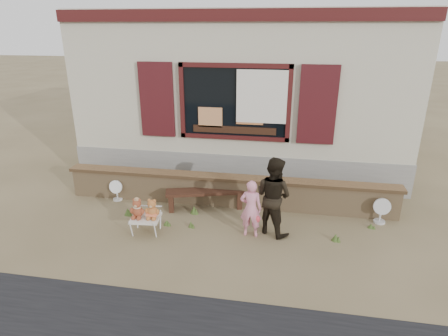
% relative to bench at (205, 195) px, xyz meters
% --- Properties ---
extents(ground, '(80.00, 80.00, 0.00)m').
position_rel_bench_xyz_m(ground, '(0.43, -0.74, -0.31)').
color(ground, brown).
rests_on(ground, ground).
extents(shopfront, '(8.04, 5.13, 4.00)m').
position_rel_bench_xyz_m(shopfront, '(0.43, 3.74, 1.69)').
color(shopfront, '#BBB497').
rests_on(shopfront, ground).
extents(brick_wall, '(7.10, 0.36, 0.67)m').
position_rel_bench_xyz_m(brick_wall, '(0.43, 0.26, 0.04)').
color(brick_wall, tan).
rests_on(brick_wall, ground).
extents(bench, '(1.67, 0.78, 0.42)m').
position_rel_bench_xyz_m(bench, '(0.00, 0.00, 0.00)').
color(bench, black).
rests_on(bench, ground).
extents(folding_chair, '(0.57, 0.51, 0.32)m').
position_rel_bench_xyz_m(folding_chair, '(-0.87, -1.16, -0.01)').
color(folding_chair, silver).
rests_on(folding_chair, ground).
extents(teddy_bear_left, '(0.30, 0.27, 0.38)m').
position_rel_bench_xyz_m(teddy_bear_left, '(-1.01, -1.18, 0.21)').
color(teddy_bear_left, brown).
rests_on(teddy_bear_left, folding_chair).
extents(teddy_bear_right, '(0.30, 0.27, 0.38)m').
position_rel_bench_xyz_m(teddy_bear_right, '(-0.73, -1.15, 0.21)').
color(teddy_bear_right, '#99592A').
rests_on(teddy_bear_right, folding_chair).
extents(child, '(0.41, 0.28, 1.10)m').
position_rel_bench_xyz_m(child, '(1.06, -0.92, 0.24)').
color(child, pink).
rests_on(child, ground).
extents(adult, '(0.91, 0.86, 1.49)m').
position_rel_bench_xyz_m(adult, '(1.44, -0.73, 0.44)').
color(adult, black).
rests_on(adult, ground).
extents(fan_left, '(0.30, 0.20, 0.48)m').
position_rel_bench_xyz_m(fan_left, '(-2.02, 0.06, -0.07)').
color(fan_left, white).
rests_on(fan_left, ground).
extents(fan_right, '(0.33, 0.22, 0.53)m').
position_rel_bench_xyz_m(fan_right, '(3.52, -0.01, -0.04)').
color(fan_right, silver).
rests_on(fan_right, ground).
extents(grass_tufts, '(4.96, 0.74, 0.16)m').
position_rel_bench_xyz_m(grass_tufts, '(0.32, -0.57, -0.24)').
color(grass_tufts, '#3F5823').
rests_on(grass_tufts, ground).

